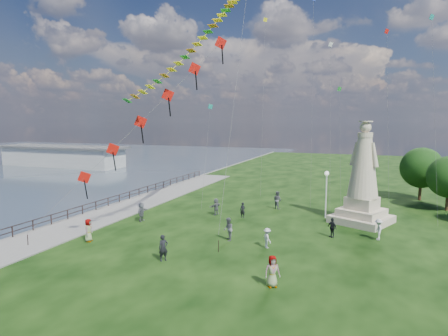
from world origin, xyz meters
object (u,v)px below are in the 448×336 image
at_px(pier_pavilion, 62,156).
at_px(person_4, 272,271).
at_px(person_5, 142,212).
at_px(person_9, 332,227).
at_px(person_2, 267,238).
at_px(person_11, 216,207).
at_px(person_10, 88,230).
at_px(lamppost, 326,184).
at_px(person_7, 277,200).
at_px(person_0, 163,248).
at_px(person_8, 378,229).
at_px(statue, 363,185).
at_px(person_1, 228,229).
at_px(person_6, 243,210).

xyz_separation_m(pier_pavilion, person_4, (57.49, -43.15, -0.92)).
height_order(person_5, person_9, person_5).
height_order(person_2, person_5, person_5).
bearing_deg(person_11, person_10, -10.58).
xyz_separation_m(person_2, person_11, (-7.34, 7.80, 0.09)).
bearing_deg(person_9, person_2, -93.16).
distance_m(pier_pavilion, person_9, 68.04).
bearing_deg(person_2, person_9, -84.48).
relative_size(lamppost, person_11, 2.74).
bearing_deg(person_10, person_7, -53.60).
distance_m(lamppost, person_7, 6.16).
xyz_separation_m(person_4, person_10, (-15.47, 2.72, -0.01)).
xyz_separation_m(lamppost, person_4, (-1.20, -16.83, -2.43)).
height_order(person_0, person_5, person_0).
distance_m(person_8, person_11, 15.40).
bearing_deg(person_10, person_9, -84.17).
xyz_separation_m(person_8, person_11, (-15.15, 2.75, -0.00)).
bearing_deg(statue, person_1, -111.58).
distance_m(person_5, person_6, 9.74).
relative_size(person_4, person_10, 1.01).
bearing_deg(person_4, person_7, 69.63).
xyz_separation_m(person_1, person_5, (-9.73, 2.54, -0.03)).
relative_size(person_6, person_9, 0.95).
distance_m(person_5, person_7, 14.47).
height_order(person_2, person_6, person_6).
distance_m(person_2, person_11, 10.71).
xyz_separation_m(person_0, person_8, (13.72, 10.15, -0.05)).
bearing_deg(person_9, statue, 109.85).
distance_m(person_7, person_8, 12.47).
xyz_separation_m(person_0, person_1, (2.60, 5.63, 0.02)).
relative_size(person_2, person_6, 0.99).
relative_size(pier_pavilion, person_1, 16.22).
relative_size(statue, person_8, 5.56).
distance_m(person_8, person_10, 23.03).
bearing_deg(person_9, person_8, 51.02).
xyz_separation_m(person_6, person_8, (12.27, -2.62, 0.09)).
bearing_deg(statue, person_5, -136.13).
height_order(lamppost, person_9, lamppost).
relative_size(person_9, person_11, 0.95).
distance_m(person_0, person_11, 12.98).
bearing_deg(person_2, pier_pavilion, 16.13).
height_order(person_4, person_10, person_4).
distance_m(statue, lamppost, 3.35).
xyz_separation_m(lamppost, person_10, (-16.67, -14.12, -2.44)).
distance_m(person_10, person_11, 13.00).
distance_m(pier_pavilion, lamppost, 64.34).
bearing_deg(person_5, person_11, -53.64).
distance_m(person_4, person_5, 17.70).
distance_m(statue, person_9, 6.61).
bearing_deg(person_8, person_7, -136.63).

